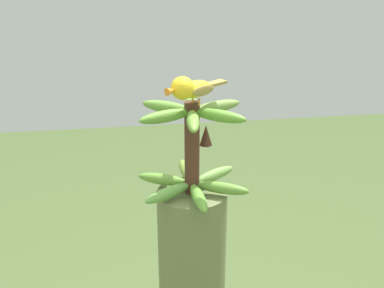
% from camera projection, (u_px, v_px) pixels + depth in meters
% --- Properties ---
extents(banana_bunch, '(0.32, 0.34, 0.27)m').
position_uv_depth(banana_bunch, '(192.00, 148.00, 1.37)').
color(banana_bunch, '#4C2D1E').
rests_on(banana_bunch, banana_tree).
extents(perched_bird, '(0.19, 0.14, 0.08)m').
position_uv_depth(perched_bird, '(190.00, 89.00, 1.27)').
color(perched_bird, '#C68933').
rests_on(perched_bird, banana_bunch).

